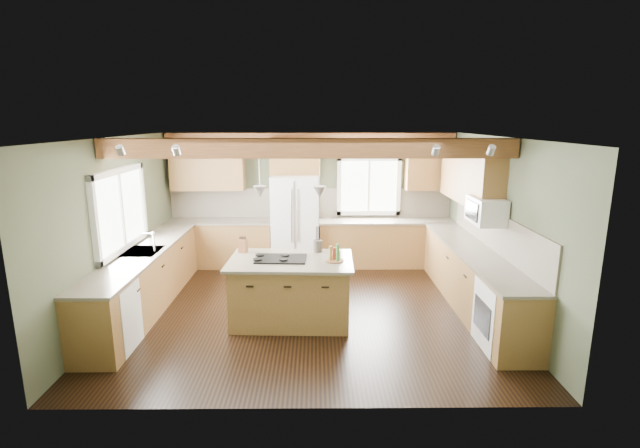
{
  "coord_description": "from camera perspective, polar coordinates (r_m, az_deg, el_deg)",
  "views": [
    {
      "loc": [
        0.1,
        -6.64,
        2.85
      ],
      "look_at": [
        0.16,
        0.3,
        1.27
      ],
      "focal_mm": 26.0,
      "sensor_mm": 36.0,
      "label": 1
    }
  ],
  "objects": [
    {
      "name": "backsplash_right",
      "position": [
        7.39,
        20.79,
        -0.87
      ],
      "size": [
        0.03,
        3.7,
        0.58
      ],
      "primitive_type": "cube",
      "color": "brown",
      "rests_on": "wall_right"
    },
    {
      "name": "ceiling_beam",
      "position": [
        6.26,
        -1.46,
        9.31
      ],
      "size": [
        5.55,
        0.26,
        0.26
      ],
      "primitive_type": "cube",
      "color": "#552C18",
      "rests_on": "ceiling"
    },
    {
      "name": "microwave",
      "position": [
        7.16,
        19.76,
        1.58
      ],
      "size": [
        0.4,
        0.7,
        0.38
      ],
      "primitive_type": "cube",
      "color": "white",
      "rests_on": "wall_right"
    },
    {
      "name": "knife_block",
      "position": [
        6.94,
        -9.46,
        -2.68
      ],
      "size": [
        0.14,
        0.13,
        0.2
      ],
      "primitive_type": "cube",
      "rotation": [
        0.0,
        0.0,
        -0.35
      ],
      "color": "brown",
      "rests_on": "island_top"
    },
    {
      "name": "floor",
      "position": [
        7.23,
        -1.29,
        -10.42
      ],
      "size": [
        5.6,
        5.6,
        0.0
      ],
      "primitive_type": "plane",
      "color": "black",
      "rests_on": "ground"
    },
    {
      "name": "refrigerator",
      "position": [
        8.98,
        -3.05,
        0.25
      ],
      "size": [
        0.9,
        0.74,
        1.8
      ],
      "primitive_type": "cube",
      "color": "white",
      "rests_on": "floor"
    },
    {
      "name": "backsplash_back",
      "position": [
        9.27,
        -1.12,
        2.62
      ],
      "size": [
        5.58,
        0.03,
        0.58
      ],
      "primitive_type": "cube",
      "color": "brown",
      "rests_on": "wall_back"
    },
    {
      "name": "cooktop",
      "position": [
        6.56,
        -4.82,
        -4.27
      ],
      "size": [
        0.72,
        0.5,
        0.02
      ],
      "primitive_type": "cube",
      "rotation": [
        0.0,
        0.0,
        -0.04
      ],
      "color": "black",
      "rests_on": "island_top"
    },
    {
      "name": "ceiling",
      "position": [
        6.65,
        -1.41,
        10.64
      ],
      "size": [
        5.6,
        5.6,
        0.0
      ],
      "primitive_type": "plane",
      "rotation": [
        3.14,
        0.0,
        0.0
      ],
      "color": "silver",
      "rests_on": "wall_back"
    },
    {
      "name": "upper_cab_back_left",
      "position": [
        9.25,
        -13.67,
        6.86
      ],
      "size": [
        1.4,
        0.35,
        0.9
      ],
      "primitive_type": "cube",
      "color": "brown",
      "rests_on": "wall_back"
    },
    {
      "name": "base_cab_right",
      "position": [
        7.51,
        18.28,
        -6.6
      ],
      "size": [
        0.6,
        3.7,
        0.88
      ],
      "primitive_type": "cube",
      "color": "brown",
      "rests_on": "floor"
    },
    {
      "name": "counter_back_right",
      "position": [
        9.16,
        8.23,
        0.38
      ],
      "size": [
        2.66,
        0.64,
        0.04
      ],
      "primitive_type": "cube",
      "color": "#4A4236",
      "rests_on": "base_cab_back_right"
    },
    {
      "name": "pendant_right",
      "position": [
        6.31,
        -0.06,
        3.95
      ],
      "size": [
        0.18,
        0.18,
        0.16
      ],
      "primitive_type": "cone",
      "rotation": [
        3.14,
        0.0,
        0.0
      ],
      "color": "#B2B2B7",
      "rests_on": "ceiling"
    },
    {
      "name": "wall_left",
      "position": [
        7.41,
        -23.54,
        -0.35
      ],
      "size": [
        0.0,
        5.0,
        5.0
      ],
      "primitive_type": "plane",
      "rotation": [
        1.57,
        0.0,
        1.57
      ],
      "color": "#464F38",
      "rests_on": "ground"
    },
    {
      "name": "dishwasher",
      "position": [
        6.45,
        -24.57,
        -10.45
      ],
      "size": [
        0.6,
        0.6,
        0.84
      ],
      "primitive_type": "cube",
      "color": "white",
      "rests_on": "floor"
    },
    {
      "name": "base_cab_left",
      "position": [
        7.57,
        -20.71,
        -6.61
      ],
      "size": [
        0.6,
        3.7,
        0.88
      ],
      "primitive_type": "cube",
      "color": "brown",
      "rests_on": "floor"
    },
    {
      "name": "window_left",
      "position": [
        7.4,
        -23.42,
        1.62
      ],
      "size": [
        0.04,
        1.6,
        1.05
      ],
      "primitive_type": "cube",
      "color": "white",
      "rests_on": "wall_left"
    },
    {
      "name": "soffit_trim",
      "position": [
        9.05,
        -1.17,
        10.84
      ],
      "size": [
        5.55,
        0.2,
        0.1
      ],
      "primitive_type": "cube",
      "color": "#552C18",
      "rests_on": "ceiling"
    },
    {
      "name": "sink",
      "position": [
        7.44,
        -20.99,
        -3.23
      ],
      "size": [
        0.5,
        0.65,
        0.03
      ],
      "primitive_type": "cube",
      "color": "#262628",
      "rests_on": "counter_left"
    },
    {
      "name": "faucet",
      "position": [
        7.34,
        -19.76,
        -2.16
      ],
      "size": [
        0.02,
        0.02,
        0.28
      ],
      "primitive_type": "cylinder",
      "color": "#B2B2B7",
      "rests_on": "sink"
    },
    {
      "name": "island_top",
      "position": [
        6.55,
        -3.63,
        -4.54
      ],
      "size": [
        1.78,
        1.17,
        0.04
      ],
      "primitive_type": "cube",
      "rotation": [
        0.0,
        0.0,
        -0.04
      ],
      "color": "#4A4236",
      "rests_on": "island"
    },
    {
      "name": "window_back",
      "position": [
        9.27,
        6.02,
        4.67
      ],
      "size": [
        1.1,
        0.04,
        1.0
      ],
      "primitive_type": "cube",
      "color": "white",
      "rests_on": "wall_back"
    },
    {
      "name": "bottle_tray",
      "position": [
        6.43,
        1.79,
        -3.59
      ],
      "size": [
        0.31,
        0.31,
        0.24
      ],
      "primitive_type": null,
      "rotation": [
        0.0,
        0.0,
        -0.26
      ],
      "color": "brown",
      "rests_on": "island_top"
    },
    {
      "name": "oven",
      "position": [
        6.37,
        21.93,
        -10.5
      ],
      "size": [
        0.6,
        0.72,
        0.84
      ],
      "primitive_type": "cube",
      "color": "white",
      "rests_on": "floor"
    },
    {
      "name": "base_cab_back_right",
      "position": [
        9.27,
        8.14,
        -2.4
      ],
      "size": [
        2.62,
        0.6,
        0.88
      ],
      "primitive_type": "cube",
      "color": "brown",
      "rests_on": "floor"
    },
    {
      "name": "pendant_left",
      "position": [
        6.38,
        -7.41,
        3.95
      ],
      "size": [
        0.18,
        0.18,
        0.16
      ],
      "primitive_type": "cone",
      "rotation": [
        3.14,
        0.0,
        0.0
      ],
      "color": "#B2B2B7",
      "rests_on": "ceiling"
    },
    {
      "name": "counter_back_left",
      "position": [
        9.25,
        -12.29,
        0.34
      ],
      "size": [
        2.06,
        0.64,
        0.04
      ],
      "primitive_type": "cube",
      "color": "#4A4236",
      "rests_on": "base_cab_back_left"
    },
    {
      "name": "upper_cab_over_fridge",
      "position": [
        9.0,
        -3.09,
        8.33
      ],
      "size": [
        0.96,
        0.35,
        0.7
      ],
      "primitive_type": "cube",
      "color": "brown",
      "rests_on": "wall_back"
    },
    {
      "name": "counter_right",
      "position": [
        7.37,
        18.53,
        -3.22
      ],
      "size": [
        0.64,
        3.74,
        0.04
      ],
      "primitive_type": "cube",
      "color": "#4A4236",
      "rests_on": "base_cab_right"
    },
    {
      "name": "upper_cab_right",
      "position": [
        8.0,
        17.97,
        5.72
      ],
      "size": [
        0.35,
        2.2,
        0.9
      ],
      "primitive_type": "cube",
      "color": "brown",
      "rests_on": "wall_right"
    },
    {
      "name": "island",
      "position": [
        6.7,
        -3.57,
        -8.29
      ],
      "size": [
        1.66,
        1.05,
        0.88
      ],
      "primitive_type": "cube",
      "rotation": [
        0.0,
        0.0,
        -0.04
      ],
      "color": "brown",
      "rests_on": "floor"
    },
    {
      "name": "counter_left",
      "position": [
        7.44,
        -20.99,
        -3.27
      ],
      "size": [
        0.64,
        3.74,
        0.04
      ],
      "primitive_type": "cube",
      "color": "#4A4236",
      "rests_on": "base_cab_left"
    },
    {
      "name": "wall_back",
      "position": [
        9.27,
        -1.12,
        3.18
      ],
      "size": [
        5.6,
        0.0,
        5.6
      ],
      "primitive_type": "plane",
      "rotation": [
        1.57,
        0.0,
        0.0
      ],
      "color": "#464F38",
      "rests_on": "ground"
    },
    {
      "name": "utensil_crock",
      "position": [
        6.88,
        -0.28,
        -2.72
      ],
      "size": [
        0.13,
        0.13,
        0.17
      ],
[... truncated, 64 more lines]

